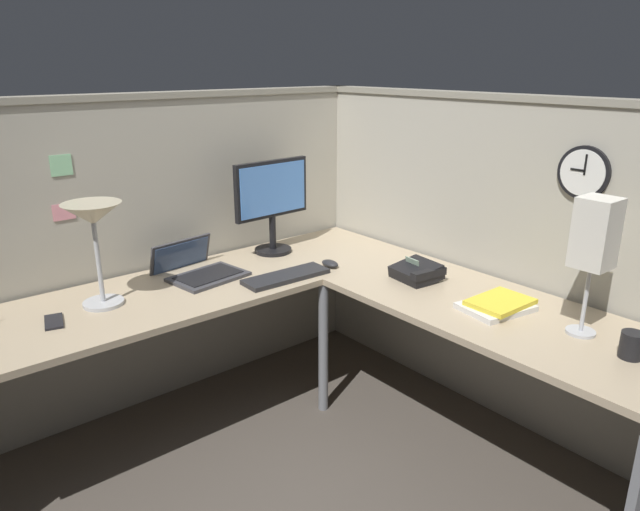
# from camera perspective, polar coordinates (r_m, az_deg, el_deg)

# --- Properties ---
(ground_plane) EXTENTS (6.80, 6.80, 0.00)m
(ground_plane) POSITION_cam_1_polar(r_m,az_deg,el_deg) (2.96, -0.09, -17.08)
(ground_plane) COLOR #4C443D
(cubicle_wall_back) EXTENTS (2.57, 0.12, 1.58)m
(cubicle_wall_back) POSITION_cam_1_polar(r_m,az_deg,el_deg) (3.11, -15.70, 0.40)
(cubicle_wall_back) COLOR #A8A393
(cubicle_wall_back) RESTS_ON ground
(cubicle_wall_right) EXTENTS (0.12, 2.37, 1.58)m
(cubicle_wall_right) POSITION_cam_1_polar(r_m,az_deg,el_deg) (3.03, 16.00, -0.10)
(cubicle_wall_right) COLOR #A8A393
(cubicle_wall_right) RESTS_ON ground
(desk) EXTENTS (2.35, 2.15, 0.73)m
(desk) POSITION_cam_1_polar(r_m,az_deg,el_deg) (2.53, -1.97, -7.06)
(desk) COLOR tan
(desk) RESTS_ON ground
(monitor) EXTENTS (0.46, 0.20, 0.50)m
(monitor) POSITION_cam_1_polar(r_m,az_deg,el_deg) (3.12, -4.71, 5.49)
(monitor) COLOR black
(monitor) RESTS_ON desk
(laptop) EXTENTS (0.39, 0.42, 0.22)m
(laptop) POSITION_cam_1_polar(r_m,az_deg,el_deg) (2.91, -12.02, -1.30)
(laptop) COLOR #38383D
(laptop) RESTS_ON desk
(keyboard) EXTENTS (0.43, 0.16, 0.02)m
(keyboard) POSITION_cam_1_polar(r_m,az_deg,el_deg) (2.80, -3.33, -2.05)
(keyboard) COLOR #232326
(keyboard) RESTS_ON desk
(computer_mouse) EXTENTS (0.06, 0.10, 0.03)m
(computer_mouse) POSITION_cam_1_polar(r_m,az_deg,el_deg) (2.95, 0.99, -0.80)
(computer_mouse) COLOR #232326
(computer_mouse) RESTS_ON desk
(desk_lamp_dome) EXTENTS (0.24, 0.24, 0.44)m
(desk_lamp_dome) POSITION_cam_1_polar(r_m,az_deg,el_deg) (2.56, -21.27, 3.03)
(desk_lamp_dome) COLOR #B7BABF
(desk_lamp_dome) RESTS_ON desk
(cell_phone) EXTENTS (0.10, 0.16, 0.01)m
(cell_phone) POSITION_cam_1_polar(r_m,az_deg,el_deg) (2.56, -24.57, -5.90)
(cell_phone) COLOR black
(cell_phone) RESTS_ON desk
(office_phone) EXTENTS (0.21, 0.23, 0.11)m
(office_phone) POSITION_cam_1_polar(r_m,az_deg,el_deg) (2.80, 9.49, -1.65)
(office_phone) COLOR black
(office_phone) RESTS_ON desk
(book_stack) EXTENTS (0.31, 0.25, 0.04)m
(book_stack) POSITION_cam_1_polar(r_m,az_deg,el_deg) (2.56, 16.96, -4.64)
(book_stack) COLOR silver
(book_stack) RESTS_ON desk
(desk_lamp_paper) EXTENTS (0.13, 0.13, 0.53)m
(desk_lamp_paper) POSITION_cam_1_polar(r_m,az_deg,el_deg) (2.33, 25.30, 1.63)
(desk_lamp_paper) COLOR #B7BABF
(desk_lamp_paper) RESTS_ON desk
(coffee_mug) EXTENTS (0.08, 0.08, 0.10)m
(coffee_mug) POSITION_cam_1_polar(r_m,az_deg,el_deg) (2.33, 28.17, -7.74)
(coffee_mug) COLOR black
(coffee_mug) RESTS_ON desk
(wall_clock) EXTENTS (0.04, 0.22, 0.22)m
(wall_clock) POSITION_cam_1_polar(r_m,az_deg,el_deg) (2.65, 24.41, 7.41)
(wall_clock) COLOR black
(pinned_note_middle) EXTENTS (0.10, 0.00, 0.07)m
(pinned_note_middle) POSITION_cam_1_polar(r_m,az_deg,el_deg) (2.84, -23.76, 3.93)
(pinned_note_middle) COLOR pink
(pinned_note_rightmost) EXTENTS (0.09, 0.00, 0.09)m
(pinned_note_rightmost) POSITION_cam_1_polar(r_m,az_deg,el_deg) (2.81, -23.98, 8.06)
(pinned_note_rightmost) COLOR #8CCC99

